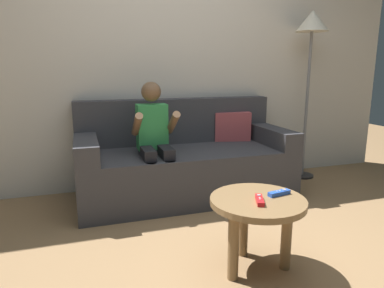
{
  "coord_description": "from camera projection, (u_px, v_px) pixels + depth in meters",
  "views": [
    {
      "loc": [
        -0.79,
        -1.57,
        1.12
      ],
      "look_at": [
        -0.07,
        0.68,
        0.61
      ],
      "focal_mm": 32.3,
      "sensor_mm": 36.0,
      "label": 1
    }
  ],
  "objects": [
    {
      "name": "ground_plane",
      "position": [
        241.0,
        274.0,
        1.93
      ],
      "size": [
        10.02,
        10.02,
        0.0
      ],
      "primitive_type": "plane",
      "color": "olive"
    },
    {
      "name": "wall_back",
      "position": [
        165.0,
        56.0,
        3.26
      ],
      "size": [
        5.01,
        0.05,
        2.5
      ],
      "primitive_type": "cube",
      "color": "beige",
      "rests_on": "ground"
    },
    {
      "name": "couch",
      "position": [
        185.0,
        162.0,
        3.12
      ],
      "size": [
        1.86,
        0.8,
        0.85
      ],
      "color": "#38383D",
      "rests_on": "ground"
    },
    {
      "name": "person_seated_on_couch",
      "position": [
        154.0,
        137.0,
        2.79
      ],
      "size": [
        0.35,
        0.43,
        1.03
      ],
      "color": "black",
      "rests_on": "ground"
    },
    {
      "name": "coffee_table",
      "position": [
        257.0,
        212.0,
        1.93
      ],
      "size": [
        0.53,
        0.53,
        0.43
      ],
      "color": "brown",
      "rests_on": "ground"
    },
    {
      "name": "game_remote_red_near_edge",
      "position": [
        260.0,
        200.0,
        1.84
      ],
      "size": [
        0.09,
        0.14,
        0.03
      ],
      "color": "red",
      "rests_on": "coffee_table"
    },
    {
      "name": "game_remote_blue_center",
      "position": [
        279.0,
        193.0,
        1.95
      ],
      "size": [
        0.14,
        0.06,
        0.03
      ],
      "color": "blue",
      "rests_on": "coffee_table"
    },
    {
      "name": "floor_lamp",
      "position": [
        312.0,
        34.0,
        3.4
      ],
      "size": [
        0.32,
        0.32,
        1.69
      ],
      "color": "black",
      "rests_on": "ground"
    }
  ]
}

